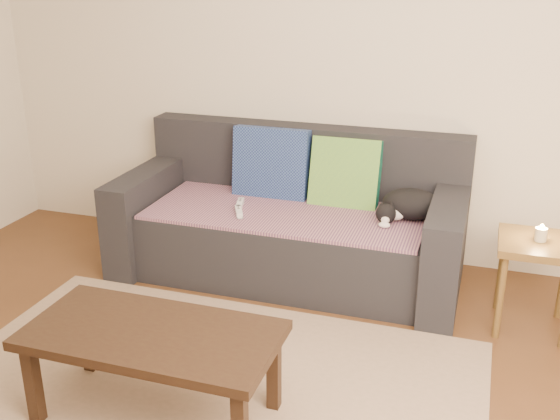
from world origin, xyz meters
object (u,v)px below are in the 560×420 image
Objects in this scene: wii_remote_a at (239,212)px; coffee_table at (153,342)px; side_table at (538,256)px; cat at (409,205)px; sofa at (291,225)px; wii_remote_b at (240,204)px.

coffee_table is (0.13, -1.32, -0.09)m from wii_remote_a.
cat is at bearing 158.92° from side_table.
coffee_table is (-0.84, -1.56, -0.16)m from cat.
coffee_table is (-0.12, -1.56, 0.06)m from sofa.
sofa is at bearing 85.61° from coffee_table.
sofa is at bearing 168.17° from cat.
sofa is 1.56m from coffee_table.
coffee_table is at bearing -130.26° from cat.
wii_remote_b reaches higher than coffee_table.
sofa is 5.11× the size of cat.
wii_remote_b is at bearing 174.08° from cat.
cat is at bearing 61.69° from coffee_table.
sofa is 14.00× the size of wii_remote_a.
coffee_table is (-1.54, -1.29, -0.05)m from side_table.
sofa reaches higher than cat.
side_table is at bearing 39.79° from coffee_table.
wii_remote_b is at bearing 96.95° from coffee_table.
sofa reaches higher than coffee_table.
coffee_table is at bearing 172.77° from wii_remote_b.
cat reaches higher than wii_remote_a.
sofa is at bearing -84.52° from wii_remote_b.
wii_remote_a is 0.30× the size of side_table.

